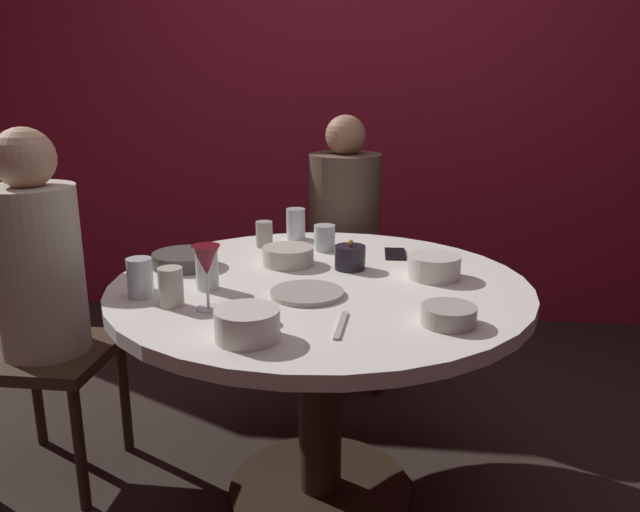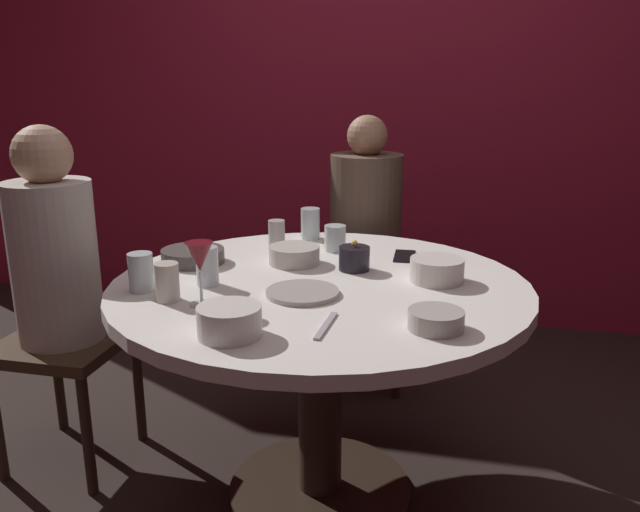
# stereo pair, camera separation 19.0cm
# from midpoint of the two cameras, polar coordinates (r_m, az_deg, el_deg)

# --- Properties ---
(ground_plane) EXTENTS (8.00, 8.00, 0.00)m
(ground_plane) POSITION_cam_midpoint_polar(r_m,az_deg,el_deg) (2.27, -2.56, -20.40)
(ground_plane) COLOR #2D231E
(back_wall) EXTENTS (6.00, 0.10, 2.60)m
(back_wall) POSITION_cam_midpoint_polar(r_m,az_deg,el_deg) (3.56, 1.95, 15.15)
(back_wall) COLOR maroon
(back_wall) RESTS_ON ground
(dining_table) EXTENTS (1.26, 1.26, 0.74)m
(dining_table) POSITION_cam_midpoint_polar(r_m,az_deg,el_deg) (1.98, -2.77, -6.84)
(dining_table) COLOR white
(dining_table) RESTS_ON ground
(seated_diner_left) EXTENTS (0.40, 0.40, 1.19)m
(seated_diner_left) POSITION_cam_midpoint_polar(r_m,az_deg,el_deg) (2.26, -26.09, -1.45)
(seated_diner_left) COLOR #3F2D1E
(seated_diner_left) RESTS_ON ground
(seated_diner_back) EXTENTS (0.40, 0.40, 1.18)m
(seated_diner_back) POSITION_cam_midpoint_polar(r_m,az_deg,el_deg) (2.77, 0.25, 3.02)
(seated_diner_back) COLOR #3F2D1E
(seated_diner_back) RESTS_ON ground
(candle_holder) EXTENTS (0.10, 0.10, 0.10)m
(candle_holder) POSITION_cam_midpoint_polar(r_m,az_deg,el_deg) (2.04, 0.03, -0.15)
(candle_holder) COLOR black
(candle_holder) RESTS_ON dining_table
(wine_glass) EXTENTS (0.08, 0.08, 0.18)m
(wine_glass) POSITION_cam_midpoint_polar(r_m,az_deg,el_deg) (1.70, -13.29, -0.67)
(wine_glass) COLOR silver
(wine_glass) RESTS_ON dining_table
(dinner_plate) EXTENTS (0.21, 0.21, 0.01)m
(dinner_plate) POSITION_cam_midpoint_polar(r_m,az_deg,el_deg) (1.81, -4.19, -3.36)
(dinner_plate) COLOR #B2ADA3
(dinner_plate) RESTS_ON dining_table
(cell_phone) EXTENTS (0.08, 0.14, 0.01)m
(cell_phone) POSITION_cam_midpoint_polar(r_m,az_deg,el_deg) (2.21, 4.29, 0.16)
(cell_phone) COLOR black
(cell_phone) RESTS_ON dining_table
(bowl_serving_large) EXTENTS (0.16, 0.16, 0.07)m
(bowl_serving_large) POSITION_cam_midpoint_polar(r_m,az_deg,el_deg) (1.52, -10.11, -6.09)
(bowl_serving_large) COLOR silver
(bowl_serving_large) RESTS_ON dining_table
(bowl_salad_center) EXTENTS (0.14, 0.14, 0.05)m
(bowl_salad_center) POSITION_cam_midpoint_polar(r_m,az_deg,el_deg) (1.61, 8.11, -5.31)
(bowl_salad_center) COLOR #B2ADA3
(bowl_salad_center) RESTS_ON dining_table
(bowl_small_white) EXTENTS (0.16, 0.16, 0.07)m
(bowl_small_white) POSITION_cam_midpoint_polar(r_m,az_deg,el_deg) (1.97, 7.43, -0.97)
(bowl_small_white) COLOR silver
(bowl_small_white) RESTS_ON dining_table
(bowl_sauce_side) EXTENTS (0.17, 0.17, 0.06)m
(bowl_sauce_side) POSITION_cam_midpoint_polar(r_m,az_deg,el_deg) (2.10, -5.46, -0.01)
(bowl_sauce_side) COLOR beige
(bowl_sauce_side) RESTS_ON dining_table
(bowl_rice_portion) EXTENTS (0.21, 0.21, 0.05)m
(bowl_rice_portion) POSITION_cam_midpoint_polar(r_m,az_deg,el_deg) (2.14, -14.51, -0.35)
(bowl_rice_portion) COLOR #4C4742
(bowl_rice_portion) RESTS_ON dining_table
(cup_near_candle) EXTENTS (0.07, 0.07, 0.11)m
(cup_near_candle) POSITION_cam_midpoint_polar(r_m,az_deg,el_deg) (1.87, -18.60, -1.91)
(cup_near_candle) COLOR silver
(cup_near_candle) RESTS_ON dining_table
(cup_by_left_diner) EXTENTS (0.07, 0.07, 0.11)m
(cup_by_left_diner) POSITION_cam_midpoint_polar(r_m,az_deg,el_deg) (1.78, -16.19, -2.72)
(cup_by_left_diner) COLOR beige
(cup_by_left_diner) RESTS_ON dining_table
(cup_by_right_diner) EXTENTS (0.07, 0.07, 0.12)m
(cup_by_right_diner) POSITION_cam_midpoint_polar(r_m,az_deg,el_deg) (1.89, -12.91, -1.23)
(cup_by_right_diner) COLOR silver
(cup_by_right_diner) RESTS_ON dining_table
(cup_center_front) EXTENTS (0.06, 0.06, 0.09)m
(cup_center_front) POSITION_cam_midpoint_polar(r_m,az_deg,el_deg) (2.32, -7.34, 1.92)
(cup_center_front) COLOR #B2ADA3
(cup_center_front) RESTS_ON dining_table
(cup_far_edge) EXTENTS (0.08, 0.08, 0.09)m
(cup_far_edge) POSITION_cam_midpoint_polar(r_m,az_deg,el_deg) (2.26, -2.00, 1.60)
(cup_far_edge) COLOR silver
(cup_far_edge) RESTS_ON dining_table
(cup_beside_wine) EXTENTS (0.07, 0.07, 0.12)m
(cup_beside_wine) POSITION_cam_midpoint_polar(r_m,az_deg,el_deg) (2.42, -4.43, 2.85)
(cup_beside_wine) COLOR silver
(cup_beside_wine) RESTS_ON dining_table
(fork_near_plate) EXTENTS (0.02, 0.18, 0.01)m
(fork_near_plate) POSITION_cam_midpoint_polar(r_m,az_deg,el_deg) (1.59, -1.57, -6.25)
(fork_near_plate) COLOR #B7B7BC
(fork_near_plate) RESTS_ON dining_table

